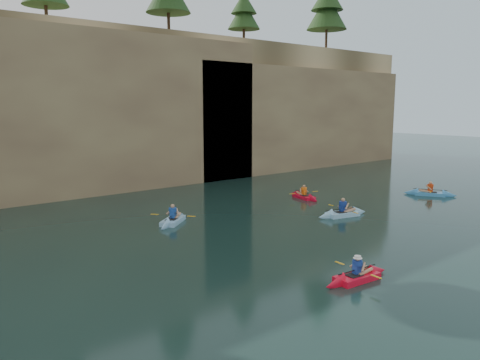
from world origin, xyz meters
TOP-DOWN VIEW (x-y plane):
  - ground at (0.00, 0.00)m, footprint 160.00×160.00m
  - cliff at (0.00, 30.00)m, footprint 70.00×16.00m
  - cliff_slab_center at (2.00, 22.60)m, footprint 24.00×2.40m
  - cliff_slab_east at (22.00, 22.60)m, footprint 26.00×2.40m
  - sea_cave_center at (-4.00, 21.95)m, footprint 3.50×1.00m
  - sea_cave_east at (10.00, 21.95)m, footprint 5.00×1.00m
  - main_kayaker at (1.23, 1.03)m, footprint 3.06×2.08m
  - kayaker_ltblue_near at (8.50, 7.40)m, footprint 3.33×2.46m
  - kayaker_red_far at (10.55, 12.20)m, footprint 2.18×3.12m
  - kayaker_ltblue_mid at (0.49, 12.06)m, footprint 3.03×2.60m
  - kayaker_blue_east at (17.89, 7.43)m, footprint 2.28×3.30m

SIDE VIEW (x-z plane):
  - ground at x=0.00m, z-range 0.00..0.00m
  - kayaker_red_far at x=10.55m, z-range -0.42..0.70m
  - kayaker_blue_east at x=17.89m, z-range -0.45..0.75m
  - main_kayaker at x=1.23m, z-range -0.41..0.71m
  - kayaker_ltblue_mid at x=0.49m, z-range -0.47..0.77m
  - kayaker_ltblue_near at x=8.50m, z-range -0.48..0.80m
  - sea_cave_center at x=-4.00m, z-range 0.00..3.20m
  - sea_cave_east at x=10.00m, z-range 0.00..4.50m
  - cliff_slab_east at x=22.00m, z-range 0.00..9.84m
  - cliff_slab_center at x=2.00m, z-range 0.00..11.40m
  - cliff at x=0.00m, z-range 0.00..12.00m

